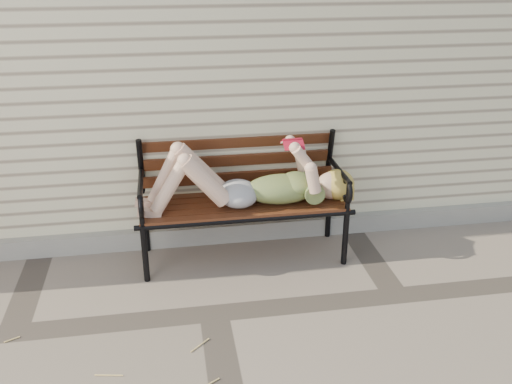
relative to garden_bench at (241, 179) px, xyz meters
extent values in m
plane|color=gray|center=(-0.30, -0.80, -0.60)|extent=(80.00, 80.00, 0.00)
cube|color=beige|center=(-0.30, 2.20, 0.90)|extent=(8.00, 4.00, 3.00)
cube|color=#A19D91|center=(-0.30, 0.17, -0.52)|extent=(8.00, 0.10, 0.15)
cylinder|color=black|center=(-0.73, -0.32, -0.38)|extent=(0.04, 0.04, 0.44)
cylinder|color=black|center=(-0.73, 0.12, -0.38)|extent=(0.04, 0.04, 0.44)
cylinder|color=black|center=(0.73, -0.32, -0.38)|extent=(0.04, 0.04, 0.44)
cylinder|color=black|center=(0.73, 0.12, -0.38)|extent=(0.04, 0.04, 0.44)
cube|color=#622C19|center=(0.00, -0.10, -0.16)|extent=(1.50, 0.48, 0.03)
cylinder|color=black|center=(0.00, -0.32, -0.18)|extent=(1.57, 0.04, 0.04)
cylinder|color=black|center=(0.00, 0.12, -0.18)|extent=(1.57, 0.04, 0.04)
torus|color=black|center=(0.00, 0.23, 0.33)|extent=(0.27, 0.04, 0.27)
ellipsoid|color=#0A3146|center=(0.28, -0.13, -0.04)|extent=(0.53, 0.30, 0.21)
ellipsoid|color=#0A3146|center=(0.39, -0.13, 0.00)|extent=(0.26, 0.30, 0.16)
ellipsoid|color=#B3B3B8|center=(-0.04, -0.13, -0.05)|extent=(0.30, 0.33, 0.19)
sphere|color=beige|center=(0.66, -0.13, -0.04)|extent=(0.22, 0.22, 0.22)
ellipsoid|color=gold|center=(0.71, -0.13, -0.03)|extent=(0.25, 0.25, 0.23)
cube|color=#A71329|center=(0.35, -0.13, 0.33)|extent=(0.14, 0.02, 0.02)
cube|color=white|center=(0.35, -0.17, 0.31)|extent=(0.14, 0.09, 0.05)
cube|color=white|center=(0.35, -0.09, 0.31)|extent=(0.14, 0.09, 0.05)
cube|color=#A71329|center=(0.35, -0.18, 0.31)|extent=(0.15, 0.09, 0.05)
cube|color=#A71329|center=(0.35, -0.09, 0.31)|extent=(0.15, 0.09, 0.05)
cylinder|color=#E7C570|center=(-0.76, -0.93, -0.59)|extent=(0.16, 0.06, 0.01)
cylinder|color=#E7C570|center=(-0.42, -0.80, -0.59)|extent=(0.02, 0.14, 0.01)
camera|label=1|loc=(-0.53, -3.88, 1.62)|focal=40.00mm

